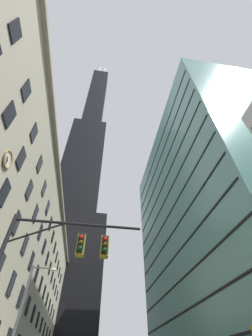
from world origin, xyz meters
The scene contains 4 objects.
dark_skyscraper centered at (-13.30, 80.53, 68.33)m, with size 28.83×28.83×227.93m.
glass_office_midrise centered at (19.12, 28.00, 24.78)m, with size 16.34×43.62×49.57m.
traffic_signal_mast centered at (-4.57, 2.56, 5.13)m, with size 6.66×0.63×7.09m.
street_lamppost centered at (-7.52, 11.82, 4.77)m, with size 2.05×0.32×7.83m.
Camera 1 is at (-3.04, -7.84, 1.26)m, focal length 22.95 mm.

